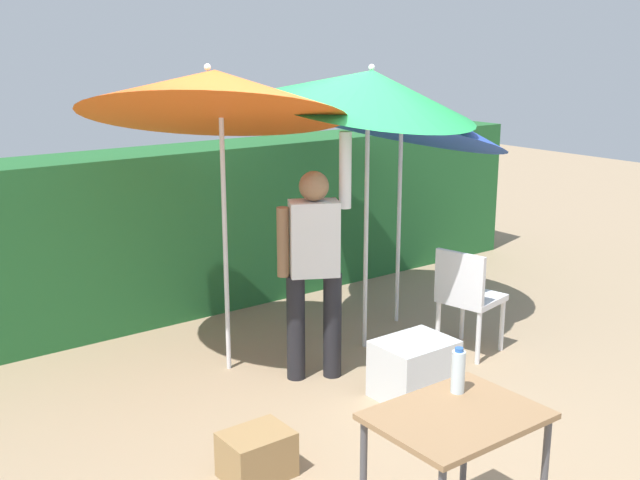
{
  "coord_description": "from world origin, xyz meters",
  "views": [
    {
      "loc": [
        -3.28,
        -4.06,
        2.5
      ],
      "look_at": [
        0.0,
        0.3,
        1.1
      ],
      "focal_mm": 43.38,
      "sensor_mm": 36.0,
      "label": 1
    }
  ],
  "objects_px": {
    "crate_cardboard": "(257,454)",
    "bottle_water": "(458,371)",
    "umbrella_orange": "(214,94)",
    "chair_plastic": "(467,295)",
    "folding_table": "(456,432)",
    "umbrella_yellow": "(398,112)",
    "umbrella_rainbow": "(370,90)",
    "person_vendor": "(314,260)",
    "cooler_box": "(414,369)"
  },
  "relations": [
    {
      "from": "cooler_box",
      "to": "person_vendor",
      "type": "bearing_deg",
      "value": 118.44
    },
    {
      "from": "chair_plastic",
      "to": "folding_table",
      "type": "xyz_separation_m",
      "value": [
        -1.99,
        -1.75,
        0.17
      ]
    },
    {
      "from": "folding_table",
      "to": "cooler_box",
      "type": "bearing_deg",
      "value": 52.31
    },
    {
      "from": "umbrella_orange",
      "to": "chair_plastic",
      "type": "relative_size",
      "value": 2.99
    },
    {
      "from": "chair_plastic",
      "to": "folding_table",
      "type": "height_order",
      "value": "chair_plastic"
    },
    {
      "from": "cooler_box",
      "to": "folding_table",
      "type": "relative_size",
      "value": 0.68
    },
    {
      "from": "cooler_box",
      "to": "folding_table",
      "type": "bearing_deg",
      "value": -127.69
    },
    {
      "from": "umbrella_yellow",
      "to": "bottle_water",
      "type": "xyz_separation_m",
      "value": [
        -1.89,
        -2.55,
        -1.01
      ]
    },
    {
      "from": "person_vendor",
      "to": "crate_cardboard",
      "type": "distance_m",
      "value": 1.65
    },
    {
      "from": "umbrella_rainbow",
      "to": "person_vendor",
      "type": "relative_size",
      "value": 1.31
    },
    {
      "from": "umbrella_orange",
      "to": "crate_cardboard",
      "type": "distance_m",
      "value": 2.57
    },
    {
      "from": "umbrella_orange",
      "to": "chair_plastic",
      "type": "xyz_separation_m",
      "value": [
        1.74,
        -0.94,
        -1.63
      ]
    },
    {
      "from": "chair_plastic",
      "to": "cooler_box",
      "type": "bearing_deg",
      "value": -160.05
    },
    {
      "from": "person_vendor",
      "to": "bottle_water",
      "type": "relative_size",
      "value": 7.83
    },
    {
      "from": "umbrella_orange",
      "to": "chair_plastic",
      "type": "distance_m",
      "value": 2.56
    },
    {
      "from": "cooler_box",
      "to": "folding_table",
      "type": "height_order",
      "value": "folding_table"
    },
    {
      "from": "bottle_water",
      "to": "folding_table",
      "type": "bearing_deg",
      "value": -136.75
    },
    {
      "from": "umbrella_orange",
      "to": "person_vendor",
      "type": "relative_size",
      "value": 1.41
    },
    {
      "from": "crate_cardboard",
      "to": "bottle_water",
      "type": "bearing_deg",
      "value": -62.17
    },
    {
      "from": "umbrella_rainbow",
      "to": "umbrella_orange",
      "type": "xyz_separation_m",
      "value": [
        -1.2,
        0.32,
        0.0
      ]
    },
    {
      "from": "cooler_box",
      "to": "crate_cardboard",
      "type": "distance_m",
      "value": 1.51
    },
    {
      "from": "umbrella_orange",
      "to": "folding_table",
      "type": "bearing_deg",
      "value": -95.24
    },
    {
      "from": "umbrella_yellow",
      "to": "person_vendor",
      "type": "height_order",
      "value": "umbrella_yellow"
    },
    {
      "from": "umbrella_orange",
      "to": "umbrella_rainbow",
      "type": "bearing_deg",
      "value": -14.71
    },
    {
      "from": "umbrella_yellow",
      "to": "cooler_box",
      "type": "relative_size",
      "value": 4.3
    },
    {
      "from": "crate_cardboard",
      "to": "folding_table",
      "type": "bearing_deg",
      "value": -72.41
    },
    {
      "from": "umbrella_yellow",
      "to": "folding_table",
      "type": "xyz_separation_m",
      "value": [
        -2.06,
        -2.71,
        -1.22
      ]
    },
    {
      "from": "umbrella_orange",
      "to": "chair_plastic",
      "type": "height_order",
      "value": "umbrella_orange"
    },
    {
      "from": "umbrella_rainbow",
      "to": "umbrella_orange",
      "type": "height_order",
      "value": "umbrella_orange"
    },
    {
      "from": "crate_cardboard",
      "to": "umbrella_orange",
      "type": "bearing_deg",
      "value": 67.04
    },
    {
      "from": "umbrella_rainbow",
      "to": "cooler_box",
      "type": "bearing_deg",
      "value": -110.11
    },
    {
      "from": "folding_table",
      "to": "umbrella_rainbow",
      "type": "bearing_deg",
      "value": 58.57
    },
    {
      "from": "umbrella_yellow",
      "to": "crate_cardboard",
      "type": "relative_size",
      "value": 5.88
    },
    {
      "from": "umbrella_rainbow",
      "to": "crate_cardboard",
      "type": "height_order",
      "value": "umbrella_rainbow"
    },
    {
      "from": "umbrella_rainbow",
      "to": "chair_plastic",
      "type": "xyz_separation_m",
      "value": [
        0.54,
        -0.62,
        -1.63
      ]
    },
    {
      "from": "umbrella_rainbow",
      "to": "umbrella_orange",
      "type": "bearing_deg",
      "value": 165.29
    },
    {
      "from": "umbrella_yellow",
      "to": "bottle_water",
      "type": "height_order",
      "value": "umbrella_yellow"
    },
    {
      "from": "umbrella_yellow",
      "to": "umbrella_rainbow",
      "type": "bearing_deg",
      "value": -151.35
    },
    {
      "from": "umbrella_yellow",
      "to": "chair_plastic",
      "type": "height_order",
      "value": "umbrella_yellow"
    },
    {
      "from": "umbrella_yellow",
      "to": "chair_plastic",
      "type": "bearing_deg",
      "value": -94.16
    },
    {
      "from": "person_vendor",
      "to": "crate_cardboard",
      "type": "bearing_deg",
      "value": -140.17
    },
    {
      "from": "umbrella_orange",
      "to": "crate_cardboard",
      "type": "relative_size",
      "value": 6.64
    },
    {
      "from": "bottle_water",
      "to": "cooler_box",
      "type": "bearing_deg",
      "value": 53.64
    },
    {
      "from": "cooler_box",
      "to": "folding_table",
      "type": "distance_m",
      "value": 1.87
    },
    {
      "from": "umbrella_orange",
      "to": "person_vendor",
      "type": "height_order",
      "value": "umbrella_orange"
    },
    {
      "from": "chair_plastic",
      "to": "bottle_water",
      "type": "height_order",
      "value": "bottle_water"
    },
    {
      "from": "chair_plastic",
      "to": "bottle_water",
      "type": "bearing_deg",
      "value": -138.84
    },
    {
      "from": "chair_plastic",
      "to": "person_vendor",
      "type": "bearing_deg",
      "value": 163.36
    },
    {
      "from": "person_vendor",
      "to": "umbrella_yellow",
      "type": "bearing_deg",
      "value": 23.39
    },
    {
      "from": "umbrella_yellow",
      "to": "folding_table",
      "type": "height_order",
      "value": "umbrella_yellow"
    }
  ]
}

